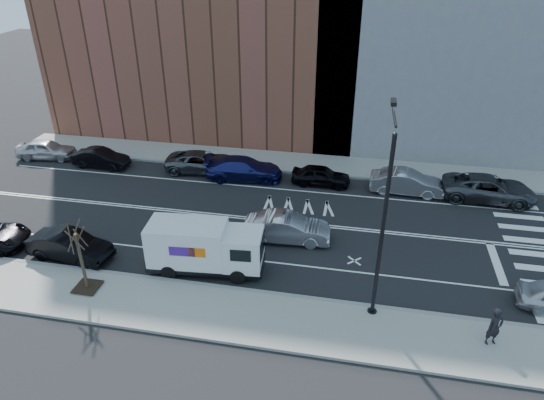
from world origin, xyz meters
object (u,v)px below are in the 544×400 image
at_px(fedex_van, 204,247).
at_px(far_parked_a, 46,149).
at_px(pedestrian, 495,327).
at_px(driving_sedan, 287,228).
at_px(far_parked_b, 101,158).

height_order(fedex_van, far_parked_a, fedex_van).
bearing_deg(pedestrian, driving_sedan, 125.50).
height_order(far_parked_b, pedestrian, pedestrian).
relative_size(fedex_van, pedestrian, 3.38).
distance_m(far_parked_a, pedestrian, 33.94).
relative_size(fedex_van, driving_sedan, 1.25).
bearing_deg(pedestrian, far_parked_b, 130.15).
bearing_deg(far_parked_b, far_parked_a, 85.19).
xyz_separation_m(fedex_van, far_parked_b, (-11.88, 10.96, -0.74)).
height_order(far_parked_a, driving_sedan, driving_sedan).
bearing_deg(pedestrian, fedex_van, 146.78).
bearing_deg(far_parked_a, pedestrian, -122.98).
bearing_deg(fedex_van, driving_sedan, 39.25).
xyz_separation_m(fedex_van, driving_sedan, (3.75, 3.65, -0.63)).
relative_size(fedex_van, far_parked_b, 1.45).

